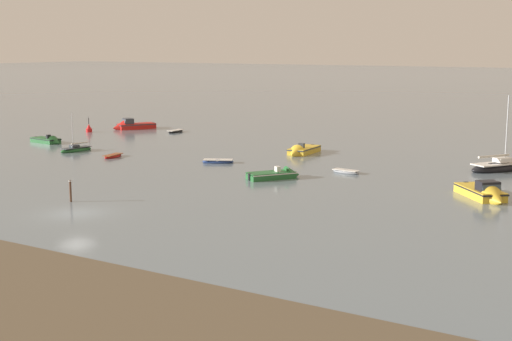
{
  "coord_description": "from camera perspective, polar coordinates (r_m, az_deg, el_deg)",
  "views": [
    {
      "loc": [
        39.71,
        -38.13,
        12.61
      ],
      "look_at": [
        3.34,
        20.85,
        0.54
      ],
      "focal_mm": 50.28,
      "sensor_mm": 36.0,
      "label": 1
    }
  ],
  "objects": [
    {
      "name": "ground_plane",
      "position": [
        56.47,
        -14.15,
        -3.32
      ],
      "size": [
        800.0,
        800.0,
        0.0
      ],
      "primitive_type": "plane",
      "color": "slate"
    },
    {
      "name": "rowboat_moored_3",
      "position": [
        106.69,
        -6.41,
        3.11
      ],
      "size": [
        1.07,
        3.1,
        0.49
      ],
      "rotation": [
        0.0,
        0.0,
        4.71
      ],
      "color": "black",
      "rests_on": "ground"
    },
    {
      "name": "motorboat_moored_3",
      "position": [
        111.85,
        -9.98,
        3.46
      ],
      "size": [
        5.25,
        6.85,
        2.5
      ],
      "rotation": [
        0.0,
        0.0,
        4.19
      ],
      "color": "red",
      "rests_on": "ground"
    },
    {
      "name": "sailboat_moored_2",
      "position": [
        89.59,
        -14.13,
        1.63
      ],
      "size": [
        1.96,
        4.5,
        4.88
      ],
      "rotation": [
        0.0,
        0.0,
        4.57
      ],
      "color": "#23602D",
      "rests_on": "ground"
    },
    {
      "name": "motorboat_moored_1",
      "position": [
        62.62,
        17.79,
        -1.87
      ],
      "size": [
        5.82,
        6.18,
        2.4
      ],
      "rotation": [
        0.0,
        0.0,
        5.44
      ],
      "color": "gold",
      "rests_on": "ground"
    },
    {
      "name": "rowboat_moored_0",
      "position": [
        72.57,
        7.17,
        -0.1
      ],
      "size": [
        3.05,
        1.34,
        0.47
      ],
      "rotation": [
        0.0,
        0.0,
        3.03
      ],
      "color": "gray",
      "rests_on": "ground"
    },
    {
      "name": "channel_buoy",
      "position": [
        109.12,
        -13.14,
        3.23
      ],
      "size": [
        0.9,
        0.9,
        2.3
      ],
      "color": "red",
      "rests_on": "ground"
    },
    {
      "name": "motorboat_moored_2",
      "position": [
        97.97,
        -16.14,
        2.24
      ],
      "size": [
        5.28,
        2.38,
        1.75
      ],
      "rotation": [
        0.0,
        0.0,
        6.16
      ],
      "color": "#23602D",
      "rests_on": "ground"
    },
    {
      "name": "rowboat_moored_2",
      "position": [
        83.82,
        -11.31,
        1.13
      ],
      "size": [
        1.44,
        3.12,
        0.47
      ],
      "rotation": [
        0.0,
        0.0,
        4.86
      ],
      "color": "red",
      "rests_on": "ground"
    },
    {
      "name": "rowboat_moored_5",
      "position": [
        78.37,
        -3.05,
        0.72
      ],
      "size": [
        3.61,
        2.65,
        0.55
      ],
      "rotation": [
        0.0,
        0.0,
        0.48
      ],
      "color": "navy",
      "rests_on": "ground"
    },
    {
      "name": "sailboat_moored_0",
      "position": [
        77.55,
        18.83,
        0.25
      ],
      "size": [
        5.83,
        7.24,
        8.07
      ],
      "rotation": [
        0.0,
        0.0,
        0.99
      ],
      "color": "black",
      "rests_on": "ground"
    },
    {
      "name": "motorboat_moored_5",
      "position": [
        69.19,
        1.81,
        -0.41
      ],
      "size": [
        4.53,
        5.46,
        1.83
      ],
      "rotation": [
        0.0,
        0.0,
        0.98
      ],
      "color": "#23602D",
      "rests_on": "ground"
    },
    {
      "name": "motorboat_moored_4",
      "position": [
        84.61,
        3.6,
        1.49
      ],
      "size": [
        2.43,
        6.14,
        2.06
      ],
      "rotation": [
        0.0,
        0.0,
        4.77
      ],
      "color": "gold",
      "rests_on": "ground"
    },
    {
      "name": "mooring_post_near",
      "position": [
        60.59,
        -14.54,
        -1.63
      ],
      "size": [
        0.22,
        0.22,
        1.99
      ],
      "color": "#4E3323",
      "rests_on": "ground"
    }
  ]
}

